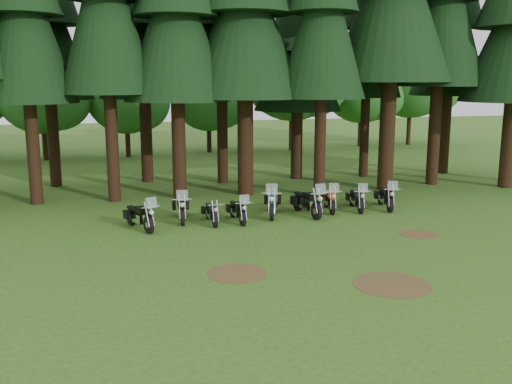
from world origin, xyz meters
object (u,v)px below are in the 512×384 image
at_px(motorcycle_2, 211,213).
at_px(motorcycle_6, 330,200).
at_px(motorcycle_7, 357,200).
at_px(motorcycle_3, 238,211).
at_px(motorcycle_0, 140,217).
at_px(motorcycle_5, 307,203).
at_px(motorcycle_4, 272,203).
at_px(motorcycle_8, 386,198).
at_px(motorcycle_1, 181,209).

distance_m(motorcycle_2, motorcycle_6, 5.45).
bearing_deg(motorcycle_7, motorcycle_3, -161.33).
xyz_separation_m(motorcycle_0, motorcycle_5, (6.97, 0.52, 0.04)).
relative_size(motorcycle_4, motorcycle_7, 1.14).
relative_size(motorcycle_7, motorcycle_8, 0.96).
height_order(motorcycle_1, motorcycle_3, motorcycle_1).
xyz_separation_m(motorcycle_4, motorcycle_5, (1.43, -0.35, -0.01)).
relative_size(motorcycle_1, motorcycle_3, 1.14).
bearing_deg(motorcycle_8, motorcycle_3, -161.64).
bearing_deg(motorcycle_7, motorcycle_1, -169.38).
xyz_separation_m(motorcycle_1, motorcycle_7, (7.71, -0.02, -0.04)).
bearing_deg(motorcycle_2, motorcycle_7, 5.32).
xyz_separation_m(motorcycle_1, motorcycle_5, (5.25, -0.45, 0.03)).
relative_size(motorcycle_5, motorcycle_6, 1.10).
distance_m(motorcycle_0, motorcycle_1, 1.97).
bearing_deg(motorcycle_5, motorcycle_3, 179.27).
height_order(motorcycle_0, motorcycle_4, motorcycle_4).
height_order(motorcycle_0, motorcycle_2, motorcycle_0).
distance_m(motorcycle_0, motorcycle_6, 8.28).
xyz_separation_m(motorcycle_1, motorcycle_6, (6.49, 0.11, -0.02)).
distance_m(motorcycle_1, motorcycle_7, 7.71).
distance_m(motorcycle_0, motorcycle_3, 3.89).
bearing_deg(motorcycle_3, motorcycle_8, 3.05).
xyz_separation_m(motorcycle_2, motorcycle_3, (1.07, -0.06, 0.03)).
relative_size(motorcycle_0, motorcycle_5, 0.89).
height_order(motorcycle_1, motorcycle_6, motorcycle_1).
relative_size(motorcycle_0, motorcycle_4, 0.89).
bearing_deg(motorcycle_4, motorcycle_2, -149.11).
bearing_deg(motorcycle_2, motorcycle_8, 3.70).
distance_m(motorcycle_4, motorcycle_7, 3.89).
relative_size(motorcycle_1, motorcycle_5, 0.95).
relative_size(motorcycle_1, motorcycle_8, 1.04).
relative_size(motorcycle_3, motorcycle_4, 0.83).
relative_size(motorcycle_2, motorcycle_5, 0.79).
bearing_deg(motorcycle_8, motorcycle_4, -167.35).
relative_size(motorcycle_5, motorcycle_7, 1.14).
relative_size(motorcycle_2, motorcycle_8, 0.87).
distance_m(motorcycle_3, motorcycle_6, 4.41).
xyz_separation_m(motorcycle_1, motorcycle_2, (1.10, -0.73, -0.09)).
bearing_deg(motorcycle_3, motorcycle_5, 3.73).
bearing_deg(motorcycle_8, motorcycle_6, -172.09).
bearing_deg(motorcycle_8, motorcycle_5, -162.18).
bearing_deg(motorcycle_1, motorcycle_7, 4.65).
bearing_deg(motorcycle_6, motorcycle_7, 6.77).
bearing_deg(motorcycle_2, motorcycle_5, 3.12).
bearing_deg(motorcycle_6, motorcycle_5, -142.79).
distance_m(motorcycle_1, motorcycle_6, 6.49).
height_order(motorcycle_7, motorcycle_8, motorcycle_8).
relative_size(motorcycle_6, motorcycle_7, 1.03).
xyz_separation_m(motorcycle_1, motorcycle_3, (2.17, -0.79, -0.06)).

